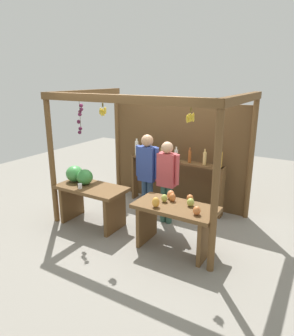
{
  "coord_description": "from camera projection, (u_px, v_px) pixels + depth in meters",
  "views": [
    {
      "loc": [
        2.68,
        -4.67,
        2.62
      ],
      "look_at": [
        0.0,
        -0.2,
        1.07
      ],
      "focal_mm": 32.87,
      "sensor_mm": 36.0,
      "label": 1
    }
  ],
  "objects": [
    {
      "name": "fruit_counter_right",
      "position": [
        175.0,
        216.0,
        4.73
      ],
      "size": [
        1.27,
        0.64,
        0.9
      ],
      "color": "brown",
      "rests_on": "ground"
    },
    {
      "name": "fruit_counter_left",
      "position": [
        87.0,
        189.0,
        5.59
      ],
      "size": [
        1.28,
        0.64,
        1.04
      ],
      "color": "brown",
      "rests_on": "ground"
    },
    {
      "name": "bottle_shelf_unit",
      "position": [
        175.0,
        170.0,
        6.24
      ],
      "size": [
        2.02,
        0.22,
        1.36
      ],
      "color": "brown",
      "rests_on": "ground"
    },
    {
      "name": "vendor_woman",
      "position": [
        167.0,
        176.0,
        5.52
      ],
      "size": [
        0.48,
        0.21,
        1.54
      ],
      "rotation": [
        0.0,
        0.0,
        0.0
      ],
      "color": "#325A4B",
      "rests_on": "ground"
    },
    {
      "name": "market_stall",
      "position": [
        165.0,
        144.0,
        5.9
      ],
      "size": [
        3.15,
        2.1,
        2.37
      ],
      "color": "brown",
      "rests_on": "ground"
    },
    {
      "name": "vendor_man",
      "position": [
        147.0,
        169.0,
        5.67
      ],
      "size": [
        0.48,
        0.22,
        1.63
      ],
      "rotation": [
        0.0,
        0.0,
        -0.15
      ],
      "color": "navy",
      "rests_on": "ground"
    },
    {
      "name": "ground_plane",
      "position": [
        152.0,
        219.0,
        5.91
      ],
      "size": [
        12.0,
        12.0,
        0.0
      ],
      "primitive_type": "plane",
      "color": "gray",
      "rests_on": "ground"
    }
  ]
}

